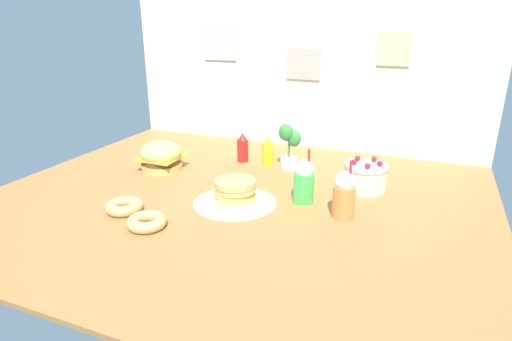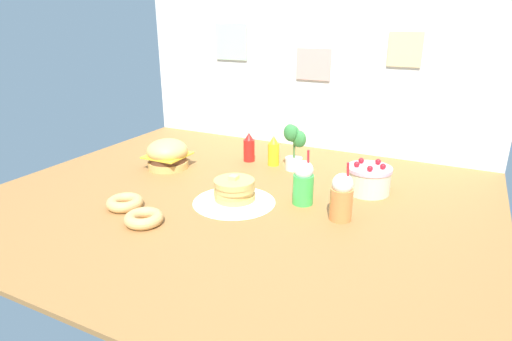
# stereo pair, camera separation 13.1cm
# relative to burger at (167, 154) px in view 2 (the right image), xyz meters

# --- Properties ---
(ground_plane) EXTENTS (2.36, 1.97, 0.02)m
(ground_plane) POSITION_rel_burger_xyz_m (0.56, -0.21, -0.09)
(ground_plane) COLOR #9E6B38
(back_wall) EXTENTS (2.36, 0.04, 1.05)m
(back_wall) POSITION_rel_burger_xyz_m (0.56, 0.77, 0.45)
(back_wall) COLOR silver
(back_wall) RESTS_ON ground_plane
(doily_mat) EXTENTS (0.39, 0.39, 0.00)m
(doily_mat) POSITION_rel_burger_xyz_m (0.58, -0.26, -0.08)
(doily_mat) COLOR white
(doily_mat) RESTS_ON ground_plane
(burger) EXTENTS (0.23, 0.23, 0.17)m
(burger) POSITION_rel_burger_xyz_m (0.00, 0.00, 0.00)
(burger) COLOR #DBA859
(burger) RESTS_ON ground_plane
(pancake_stack) EXTENTS (0.30, 0.30, 0.13)m
(pancake_stack) POSITION_rel_burger_xyz_m (0.58, -0.26, -0.03)
(pancake_stack) COLOR white
(pancake_stack) RESTS_ON doily_mat
(layer_cake) EXTENTS (0.22, 0.22, 0.16)m
(layer_cake) POSITION_rel_burger_xyz_m (1.11, 0.15, -0.01)
(layer_cake) COLOR beige
(layer_cake) RESTS_ON ground_plane
(ketchup_bottle) EXTENTS (0.07, 0.07, 0.18)m
(ketchup_bottle) POSITION_rel_burger_xyz_m (0.36, 0.32, 0.00)
(ketchup_bottle) COLOR red
(ketchup_bottle) RESTS_ON ground_plane
(mustard_bottle) EXTENTS (0.07, 0.07, 0.18)m
(mustard_bottle) POSITION_rel_burger_xyz_m (0.53, 0.31, 0.00)
(mustard_bottle) COLOR yellow
(mustard_bottle) RESTS_ON ground_plane
(cream_soda_cup) EXTENTS (0.10, 0.10, 0.27)m
(cream_soda_cup) POSITION_rel_burger_xyz_m (0.87, -0.12, 0.02)
(cream_soda_cup) COLOR green
(cream_soda_cup) RESTS_ON ground_plane
(orange_float_cup) EXTENTS (0.10, 0.10, 0.27)m
(orange_float_cup) POSITION_rel_burger_xyz_m (1.08, -0.21, 0.02)
(orange_float_cup) COLOR orange
(orange_float_cup) RESTS_ON ground_plane
(donut_pink_glaze) EXTENTS (0.16, 0.16, 0.05)m
(donut_pink_glaze) POSITION_rel_burger_xyz_m (0.16, -0.53, -0.05)
(donut_pink_glaze) COLOR tan
(donut_pink_glaze) RESTS_ON ground_plane
(donut_chocolate) EXTENTS (0.16, 0.16, 0.05)m
(donut_chocolate) POSITION_rel_burger_xyz_m (0.35, -0.62, -0.05)
(donut_chocolate) COLOR tan
(donut_chocolate) RESTS_ON ground_plane
(potted_plant) EXTENTS (0.13, 0.10, 0.27)m
(potted_plant) POSITION_rel_burger_xyz_m (0.66, 0.29, 0.06)
(potted_plant) COLOR white
(potted_plant) RESTS_ON ground_plane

